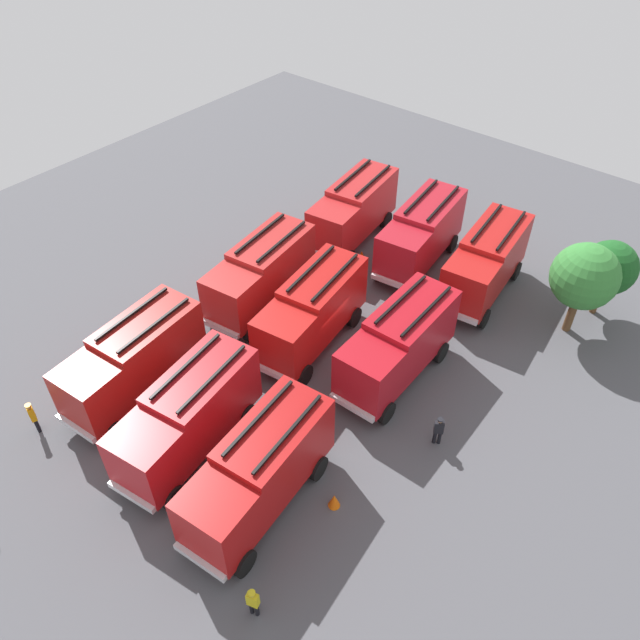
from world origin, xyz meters
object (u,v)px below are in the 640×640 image
at_px(firefighter_3, 253,602).
at_px(firefighter_0, 438,430).
at_px(firefighter_1, 33,416).
at_px(fire_truck_4, 312,310).
at_px(fire_truck_6, 486,261).
at_px(traffic_cone_1, 362,256).
at_px(tree_1, 585,277).
at_px(fire_truck_0, 353,209).
at_px(fire_truck_3, 421,233).
at_px(fire_truck_2, 133,359).
at_px(fire_truck_7, 398,343).
at_px(firefighter_2, 379,248).
at_px(traffic_cone_0, 334,500).
at_px(tree_0, 609,268).
at_px(fire_truck_8, 259,470).
at_px(fire_truck_5, 188,415).
at_px(fire_truck_1, 261,273).

bearing_deg(firefighter_3, firefighter_0, 156.38).
bearing_deg(firefighter_1, fire_truck_4, 172.74).
bearing_deg(fire_truck_6, traffic_cone_1, -81.31).
distance_m(fire_truck_4, tree_1, 13.56).
bearing_deg(firefighter_3, fire_truck_4, -166.30).
distance_m(firefighter_0, firefighter_3, 10.48).
distance_m(fire_truck_0, fire_truck_3, 4.59).
relative_size(fire_truck_4, tree_1, 1.43).
distance_m(fire_truck_2, firefighter_0, 14.04).
xyz_separation_m(fire_truck_2, traffic_cone_1, (-15.03, 1.84, -1.78)).
bearing_deg(fire_truck_6, fire_truck_3, -97.91).
bearing_deg(traffic_cone_1, fire_truck_7, 46.83).
bearing_deg(fire_truck_4, firefighter_3, 23.64).
xyz_separation_m(firefighter_2, traffic_cone_0, (14.66, 8.32, -0.56)).
bearing_deg(traffic_cone_0, tree_0, 169.37).
bearing_deg(fire_truck_4, traffic_cone_1, -171.00).
height_order(fire_truck_8, firefighter_2, fire_truck_8).
height_order(firefighter_1, traffic_cone_1, firefighter_1).
bearing_deg(fire_truck_2, firefighter_1, -26.29).
distance_m(fire_truck_6, traffic_cone_0, 16.16).
distance_m(fire_truck_5, firefighter_2, 16.44).
relative_size(fire_truck_1, fire_truck_2, 1.01).
bearing_deg(firefighter_3, traffic_cone_0, 167.65).
bearing_deg(tree_1, traffic_cone_0, -10.24).
bearing_deg(fire_truck_1, firefighter_1, -15.08).
height_order(fire_truck_0, tree_1, tree_1).
distance_m(firefighter_0, tree_1, 11.15).
distance_m(fire_truck_3, tree_0, 10.16).
bearing_deg(firefighter_2, fire_truck_5, -1.36).
distance_m(fire_truck_0, firefighter_3, 23.64).
distance_m(fire_truck_0, fire_truck_7, 11.86).
height_order(firefighter_1, firefighter_2, firefighter_1).
distance_m(fire_truck_7, fire_truck_8, 9.22).
bearing_deg(traffic_cone_1, fire_truck_8, 23.27).
distance_m(fire_truck_5, firefighter_1, 7.31).
xyz_separation_m(tree_0, traffic_cone_0, (18.36, -3.44, -2.63)).
height_order(fire_truck_3, firefighter_1, fire_truck_3).
bearing_deg(fire_truck_0, fire_truck_3, 87.96).
height_order(fire_truck_1, fire_truck_4, same).
bearing_deg(firefighter_2, firefighter_0, 38.82).
height_order(fire_truck_0, fire_truck_1, same).
bearing_deg(fire_truck_1, traffic_cone_0, 48.56).
height_order(fire_truck_5, fire_truck_7, same).
bearing_deg(fire_truck_1, fire_truck_5, 18.51).
bearing_deg(fire_truck_6, fire_truck_4, -34.00).
xyz_separation_m(fire_truck_0, firefighter_3, (20.62, 11.48, -1.27)).
bearing_deg(fire_truck_7, fire_truck_8, -2.57).
height_order(fire_truck_3, fire_truck_4, same).
height_order(fire_truck_4, traffic_cone_0, fire_truck_4).
height_order(firefighter_0, tree_1, tree_1).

